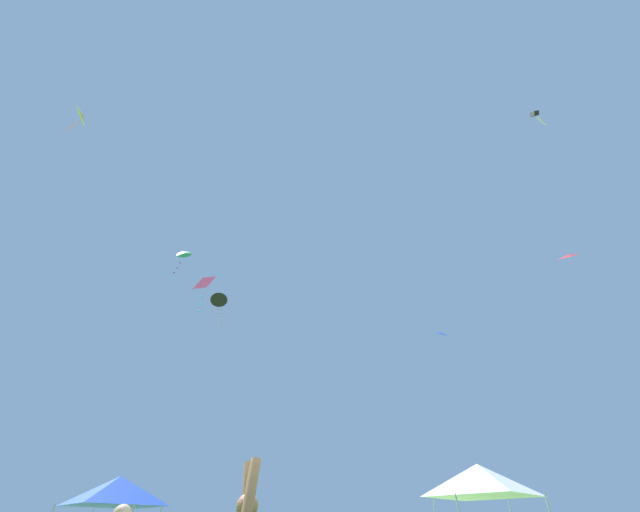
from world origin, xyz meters
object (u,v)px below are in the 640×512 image
at_px(canopy_tent_white, 482,480).
at_px(kite_green_delta, 185,255).
at_px(canopy_tent_blue, 119,491).
at_px(kite_black_delta, 220,300).
at_px(kite_yellow_delta, 82,117).
at_px(kite_red_diamond, 570,255).
at_px(kite_magenta_diamond, 204,284).
at_px(kite_blue_diamond, 443,333).
at_px(kite_black_box, 536,114).

height_order(canopy_tent_white, kite_green_delta, kite_green_delta).
bearing_deg(canopy_tent_blue, kite_black_delta, 97.80).
height_order(kite_yellow_delta, kite_red_diamond, kite_yellow_delta).
bearing_deg(kite_red_diamond, kite_magenta_diamond, -171.13).
distance_m(kite_red_diamond, kite_green_delta, 21.63).
relative_size(canopy_tent_white, kite_black_delta, 1.16).
height_order(canopy_tent_blue, kite_red_diamond, kite_red_diamond).
relative_size(kite_blue_diamond, kite_red_diamond, 0.96).
relative_size(canopy_tent_blue, kite_red_diamond, 2.25).
distance_m(kite_yellow_delta, kite_green_delta, 8.63).
distance_m(canopy_tent_white, kite_magenta_diamond, 13.24).
bearing_deg(canopy_tent_white, kite_black_box, -38.38).
bearing_deg(kite_black_delta, kite_yellow_delta, -99.36).
relative_size(canopy_tent_white, kite_black_box, 2.52).
distance_m(kite_black_box, kite_black_delta, 27.53).
height_order(kite_red_diamond, kite_black_box, kite_black_box).
xyz_separation_m(kite_green_delta, kite_black_delta, (-1.48, 12.67, 4.32)).
bearing_deg(kite_black_delta, canopy_tent_blue, -82.20).
bearing_deg(kite_magenta_diamond, kite_red_diamond, 8.87).
height_order(kite_yellow_delta, kite_black_box, kite_black_box).
height_order(canopy_tent_white, kite_black_box, kite_black_box).
relative_size(kite_yellow_delta, kite_black_delta, 0.72).
xyz_separation_m(kite_black_box, kite_black_delta, (-20.73, 18.09, -0.99)).
bearing_deg(kite_blue_diamond, kite_black_delta, -166.68).
bearing_deg(kite_yellow_delta, canopy_tent_white, 15.07).
bearing_deg(kite_blue_diamond, canopy_tent_white, -108.91).
bearing_deg(kite_magenta_diamond, kite_black_box, -7.79).
bearing_deg(kite_yellow_delta, canopy_tent_blue, 44.92).
bearing_deg(kite_blue_diamond, kite_black_box, -91.88).
height_order(kite_yellow_delta, kite_black_delta, kite_yellow_delta).
relative_size(kite_black_box, kite_black_delta, 0.46).
xyz_separation_m(kite_magenta_diamond, kite_green_delta, (-2.67, 3.16, 3.98)).
xyz_separation_m(canopy_tent_blue, kite_red_diamond, (21.23, 0.74, 11.19)).
xyz_separation_m(kite_magenta_diamond, kite_black_delta, (-4.14, 15.82, 8.31)).
xyz_separation_m(canopy_tent_blue, kite_black_box, (18.86, -4.49, 16.75)).
bearing_deg(kite_red_diamond, canopy_tent_blue, -178.01).
distance_m(kite_yellow_delta, kite_blue_diamond, 34.05).
relative_size(kite_yellow_delta, kite_blue_diamond, 1.64).
bearing_deg(canopy_tent_white, kite_blue_diamond, 71.09).
distance_m(kite_blue_diamond, kite_green_delta, 26.98).
bearing_deg(kite_blue_diamond, kite_green_delta, -138.42).
bearing_deg(kite_green_delta, kite_blue_diamond, 41.58).
height_order(kite_magenta_diamond, kite_black_box, kite_black_box).
height_order(canopy_tent_blue, kite_green_delta, kite_green_delta).
relative_size(kite_red_diamond, kite_black_delta, 0.46).
relative_size(canopy_tent_blue, kite_black_box, 2.24).
bearing_deg(kite_magenta_diamond, kite_yellow_delta, -159.56).
relative_size(kite_red_diamond, kite_green_delta, 0.79).
xyz_separation_m(canopy_tent_white, kite_green_delta, (-13.61, 0.95, 11.10)).
bearing_deg(kite_yellow_delta, kite_magenta_diamond, 20.44).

